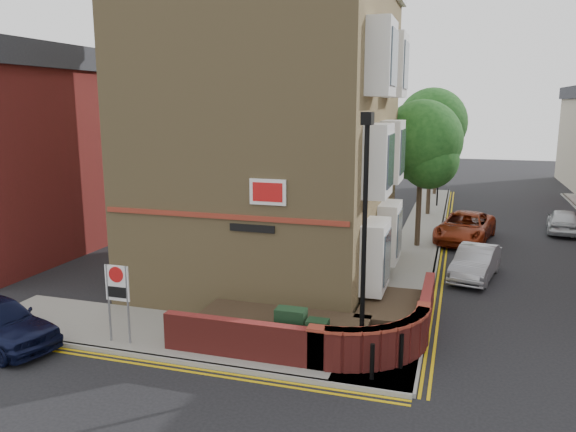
% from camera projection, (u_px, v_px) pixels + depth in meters
% --- Properties ---
extents(ground, '(120.00, 120.00, 0.00)m').
position_uv_depth(ground, '(287.00, 380.00, 13.68)').
color(ground, black).
rests_on(ground, ground).
extents(pavement_corner, '(13.00, 3.00, 0.12)m').
position_uv_depth(pavement_corner, '(186.00, 336.00, 16.09)').
color(pavement_corner, gray).
rests_on(pavement_corner, ground).
extents(pavement_main, '(2.00, 32.00, 0.12)m').
position_uv_depth(pavement_main, '(420.00, 237.00, 28.08)').
color(pavement_main, gray).
rests_on(pavement_main, ground).
extents(kerb_side, '(13.00, 0.15, 0.12)m').
position_uv_depth(kerb_side, '(160.00, 358.00, 14.68)').
color(kerb_side, gray).
rests_on(kerb_side, ground).
extents(kerb_main_near, '(0.15, 32.00, 0.12)m').
position_uv_depth(kerb_main_near, '(441.00, 238.00, 27.79)').
color(kerb_main_near, gray).
rests_on(kerb_main_near, ground).
extents(yellow_lines_side, '(13.00, 0.28, 0.01)m').
position_uv_depth(yellow_lines_side, '(155.00, 364.00, 14.46)').
color(yellow_lines_side, gold).
rests_on(yellow_lines_side, ground).
extents(yellow_lines_main, '(0.28, 32.00, 0.01)m').
position_uv_depth(yellow_lines_main, '(446.00, 240.00, 27.72)').
color(yellow_lines_main, gold).
rests_on(yellow_lines_main, ground).
extents(corner_building, '(8.95, 10.40, 13.60)m').
position_uv_depth(corner_building, '(278.00, 114.00, 20.77)').
color(corner_building, '#947C4F').
rests_on(corner_building, ground).
extents(garden_wall, '(6.80, 6.00, 1.20)m').
position_uv_depth(garden_wall, '(313.00, 339.00, 16.02)').
color(garden_wall, maroon).
rests_on(garden_wall, ground).
extents(lamppost, '(0.25, 0.50, 6.30)m').
position_uv_depth(lamppost, '(364.00, 240.00, 13.68)').
color(lamppost, black).
rests_on(lamppost, pavement_corner).
extents(utility_cabinet_large, '(0.80, 0.45, 1.20)m').
position_uv_depth(utility_cabinet_large, '(291.00, 330.00, 14.84)').
color(utility_cabinet_large, black).
rests_on(utility_cabinet_large, pavement_corner).
extents(utility_cabinet_small, '(0.55, 0.40, 1.10)m').
position_uv_depth(utility_cabinet_small, '(317.00, 340.00, 14.34)').
color(utility_cabinet_small, black).
rests_on(utility_cabinet_small, pavement_corner).
extents(bollard_near, '(0.11, 0.11, 0.90)m').
position_uv_depth(bollard_near, '(372.00, 362.00, 13.36)').
color(bollard_near, black).
rests_on(bollard_near, pavement_corner).
extents(bollard_far, '(0.11, 0.11, 0.90)m').
position_uv_depth(bollard_far, '(401.00, 351.00, 13.94)').
color(bollard_far, black).
rests_on(bollard_far, pavement_corner).
extents(zone_sign, '(0.72, 0.07, 2.20)m').
position_uv_depth(zone_sign, '(117.00, 289.00, 15.27)').
color(zone_sign, slate).
rests_on(zone_sign, pavement_corner).
extents(side_building, '(6.40, 10.40, 9.00)m').
position_uv_depth(side_building, '(15.00, 151.00, 24.63)').
color(side_building, maroon).
rests_on(side_building, ground).
extents(tree_near, '(3.64, 3.65, 6.70)m').
position_uv_depth(tree_near, '(422.00, 147.00, 25.33)').
color(tree_near, '#382B1E').
rests_on(tree_near, pavement_main).
extents(tree_mid, '(4.03, 4.03, 7.42)m').
position_uv_depth(tree_mid, '(432.00, 128.00, 32.73)').
color(tree_mid, '#382B1E').
rests_on(tree_mid, pavement_main).
extents(tree_far, '(3.81, 3.81, 7.00)m').
position_uv_depth(tree_far, '(438.00, 128.00, 40.28)').
color(tree_far, '#382B1E').
rests_on(tree_far, pavement_main).
extents(traffic_light_assembly, '(0.20, 0.16, 4.20)m').
position_uv_depth(traffic_light_assembly, '(439.00, 165.00, 35.85)').
color(traffic_light_assembly, black).
rests_on(traffic_light_assembly, pavement_main).
extents(silver_car_near, '(2.08, 3.98, 1.25)m').
position_uv_depth(silver_car_near, '(476.00, 262.00, 21.52)').
color(silver_car_near, gray).
rests_on(silver_car_near, ground).
extents(red_car_main, '(3.19, 5.36, 1.40)m').
position_uv_depth(red_car_main, '(465.00, 227.00, 27.34)').
color(red_car_main, maroon).
rests_on(red_car_main, ground).
extents(silver_car_far, '(1.95, 3.90, 1.28)m').
position_uv_depth(silver_car_far, '(563.00, 221.00, 29.09)').
color(silver_car_far, silver).
rests_on(silver_car_far, ground).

